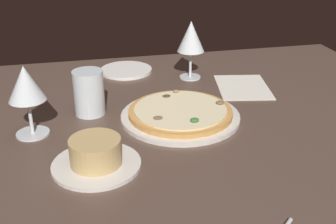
% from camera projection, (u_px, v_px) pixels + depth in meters
% --- Properties ---
extents(dining_table, '(1.50, 1.10, 0.04)m').
position_uv_depth(dining_table, '(155.00, 137.00, 1.00)').
color(dining_table, brown).
rests_on(dining_table, ground).
extents(pizza_main, '(0.29, 0.29, 0.03)m').
position_uv_depth(pizza_main, '(180.00, 114.00, 1.03)').
color(pizza_main, silver).
rests_on(pizza_main, dining_table).
extents(ramekin_on_saucer, '(0.18, 0.18, 0.06)m').
position_uv_depth(ramekin_on_saucer, '(96.00, 156.00, 0.83)').
color(ramekin_on_saucer, silver).
rests_on(ramekin_on_saucer, dining_table).
extents(wine_glass_far, '(0.08, 0.08, 0.17)m').
position_uv_depth(wine_glass_far, '(191.00, 38.00, 1.24)').
color(wine_glass_far, silver).
rests_on(wine_glass_far, dining_table).
extents(wine_glass_near, '(0.08, 0.08, 0.16)m').
position_uv_depth(wine_glass_near, '(26.00, 86.00, 0.92)').
color(wine_glass_near, silver).
rests_on(wine_glass_near, dining_table).
extents(water_glass, '(0.07, 0.07, 0.11)m').
position_uv_depth(water_glass, '(89.00, 95.00, 1.04)').
color(water_glass, silver).
rests_on(water_glass, dining_table).
extents(side_plate, '(0.16, 0.16, 0.01)m').
position_uv_depth(side_plate, '(126.00, 70.00, 1.34)').
color(side_plate, white).
rests_on(side_plate, dining_table).
extents(paper_menu, '(0.17, 0.21, 0.00)m').
position_uv_depth(paper_menu, '(243.00, 87.00, 1.22)').
color(paper_menu, silver).
rests_on(paper_menu, dining_table).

